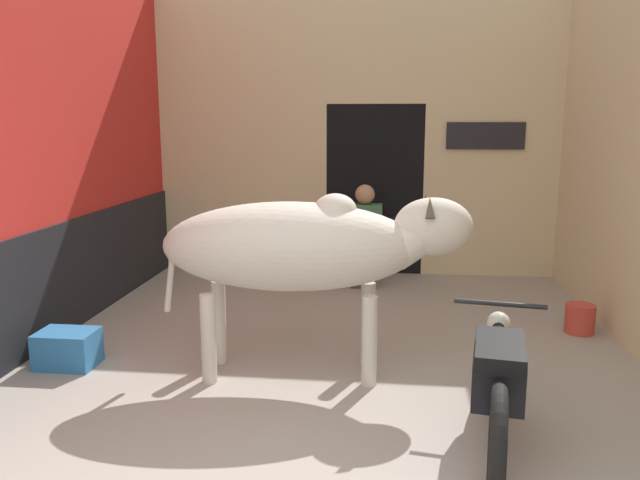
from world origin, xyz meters
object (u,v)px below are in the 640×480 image
at_px(shopkeeper_seated, 364,232).
at_px(bucket, 580,319).
at_px(plastic_stool, 331,263).
at_px(motorcycle_near, 498,377).
at_px(cow, 306,247).
at_px(crate, 68,349).

bearing_deg(shopkeeper_seated, bucket, -35.73).
bearing_deg(bucket, plastic_stool, 147.58).
bearing_deg(bucket, motorcycle_near, -117.34).
bearing_deg(bucket, shopkeeper_seated, 144.27).
distance_m(cow, plastic_stool, 2.80).
relative_size(motorcycle_near, plastic_stool, 4.23).
bearing_deg(bucket, crate, -163.45).
distance_m(motorcycle_near, bucket, 2.36).
bearing_deg(motorcycle_near, cow, 144.02).
distance_m(motorcycle_near, shopkeeper_seated, 3.64).
relative_size(cow, crate, 5.18).
xyz_separation_m(cow, crate, (-1.86, -0.06, -0.84)).
height_order(cow, plastic_stool, cow).
relative_size(plastic_stool, crate, 0.97).
height_order(shopkeeper_seated, bucket, shopkeeper_seated).
xyz_separation_m(cow, shopkeeper_seated, (0.32, 2.62, -0.36)).
bearing_deg(motorcycle_near, shopkeeper_seated, 104.70).
height_order(cow, bucket, cow).
bearing_deg(plastic_stool, motorcycle_near, -70.01).
height_order(plastic_stool, bucket, plastic_stool).
xyz_separation_m(shopkeeper_seated, crate, (-2.18, -2.68, -0.48)).
bearing_deg(motorcycle_near, crate, 164.87).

